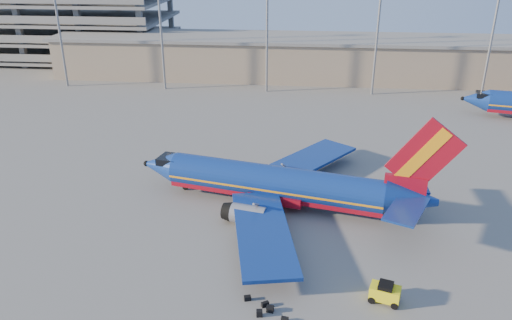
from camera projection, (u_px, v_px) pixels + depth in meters
The scene contains 6 objects.
ground at pixel (279, 207), 53.84m from camera, with size 220.00×220.00×0.00m, color slate.
terminal_building at pixel (343, 58), 104.18m from camera, with size 122.00×16.00×8.50m.
parking_garage at pixel (45, 8), 122.44m from camera, with size 62.00×32.00×21.40m.
aircraft_main at pixel (282, 184), 53.31m from camera, with size 33.65×32.00×11.55m.
baggage_tug at pixel (385, 292), 39.25m from camera, with size 2.66×2.05×1.69m.
luggage_pile at pixel (265, 309), 38.44m from camera, with size 3.67×2.63×0.52m.
Camera 1 is at (2.25, -47.40, 26.04)m, focal length 35.00 mm.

